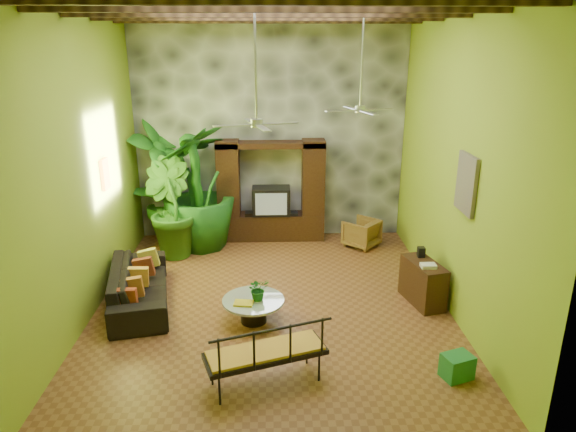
{
  "coord_description": "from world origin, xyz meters",
  "views": [
    {
      "loc": [
        0.0,
        -8.0,
        4.34
      ],
      "look_at": [
        0.28,
        0.2,
        1.54
      ],
      "focal_mm": 32.0,
      "sensor_mm": 36.0,
      "label": 1
    }
  ],
  "objects_px": {
    "green_bin": "(457,366)",
    "tall_plant_b": "(169,208)",
    "tall_plant_a": "(162,181)",
    "side_console": "(423,283)",
    "wicker_armchair": "(361,233)",
    "ceiling_fan_back": "(360,97)",
    "sofa": "(139,285)",
    "tall_plant_c": "(198,187)",
    "ceiling_fan_front": "(256,109)",
    "iron_bench": "(265,352)",
    "coffee_table": "(253,307)",
    "entertainment_center": "(271,199)"
  },
  "relations": [
    {
      "from": "ceiling_fan_front",
      "to": "tall_plant_c",
      "type": "xyz_separation_m",
      "value": [
        -1.37,
        3.11,
        -2.04
      ]
    },
    {
      "from": "ceiling_fan_back",
      "to": "sofa",
      "type": "height_order",
      "value": "ceiling_fan_back"
    },
    {
      "from": "tall_plant_a",
      "to": "tall_plant_c",
      "type": "bearing_deg",
      "value": -27.14
    },
    {
      "from": "entertainment_center",
      "to": "wicker_armchair",
      "type": "height_order",
      "value": "entertainment_center"
    },
    {
      "from": "sofa",
      "to": "wicker_armchair",
      "type": "height_order",
      "value": "sofa"
    },
    {
      "from": "green_bin",
      "to": "tall_plant_b",
      "type": "bearing_deg",
      "value": 136.31
    },
    {
      "from": "tall_plant_c",
      "to": "tall_plant_a",
      "type": "bearing_deg",
      "value": 152.86
    },
    {
      "from": "sofa",
      "to": "coffee_table",
      "type": "xyz_separation_m",
      "value": [
        1.99,
        -0.69,
        -0.09
      ]
    },
    {
      "from": "tall_plant_a",
      "to": "entertainment_center",
      "type": "bearing_deg",
      "value": -0.32
    },
    {
      "from": "entertainment_center",
      "to": "green_bin",
      "type": "height_order",
      "value": "entertainment_center"
    },
    {
      "from": "tall_plant_a",
      "to": "iron_bench",
      "type": "bearing_deg",
      "value": -66.82
    },
    {
      "from": "tall_plant_a",
      "to": "tall_plant_c",
      "type": "xyz_separation_m",
      "value": [
        0.85,
        -0.44,
        -0.03
      ]
    },
    {
      "from": "tall_plant_a",
      "to": "side_console",
      "type": "bearing_deg",
      "value": -32.36
    },
    {
      "from": "ceiling_fan_back",
      "to": "iron_bench",
      "type": "relative_size",
      "value": 1.1
    },
    {
      "from": "sofa",
      "to": "tall_plant_c",
      "type": "relative_size",
      "value": 0.86
    },
    {
      "from": "tall_plant_c",
      "to": "side_console",
      "type": "xyz_separation_m",
      "value": [
        4.19,
        -2.76,
        -0.98
      ]
    },
    {
      "from": "green_bin",
      "to": "tall_plant_c",
      "type": "bearing_deg",
      "value": 129.74
    },
    {
      "from": "sofa",
      "to": "tall_plant_b",
      "type": "distance_m",
      "value": 2.26
    },
    {
      "from": "ceiling_fan_back",
      "to": "tall_plant_c",
      "type": "bearing_deg",
      "value": 154.45
    },
    {
      "from": "tall_plant_a",
      "to": "tall_plant_c",
      "type": "height_order",
      "value": "tall_plant_a"
    },
    {
      "from": "sofa",
      "to": "tall_plant_c",
      "type": "distance_m",
      "value": 2.9
    },
    {
      "from": "sofa",
      "to": "tall_plant_b",
      "type": "relative_size",
      "value": 1.13
    },
    {
      "from": "entertainment_center",
      "to": "coffee_table",
      "type": "height_order",
      "value": "entertainment_center"
    },
    {
      "from": "side_console",
      "to": "green_bin",
      "type": "relative_size",
      "value": 2.41
    },
    {
      "from": "ceiling_fan_back",
      "to": "green_bin",
      "type": "distance_m",
      "value": 4.75
    },
    {
      "from": "ceiling_fan_back",
      "to": "tall_plant_c",
      "type": "relative_size",
      "value": 0.68
    },
    {
      "from": "tall_plant_a",
      "to": "green_bin",
      "type": "xyz_separation_m",
      "value": [
        4.91,
        -5.32,
        -1.22
      ]
    },
    {
      "from": "wicker_armchair",
      "to": "coffee_table",
      "type": "height_order",
      "value": "wicker_armchair"
    },
    {
      "from": "sofa",
      "to": "iron_bench",
      "type": "xyz_separation_m",
      "value": [
        2.21,
        -2.37,
        0.19
      ]
    },
    {
      "from": "tall_plant_a",
      "to": "tall_plant_b",
      "type": "xyz_separation_m",
      "value": [
        0.29,
        -0.91,
        -0.35
      ]
    },
    {
      "from": "tall_plant_c",
      "to": "iron_bench",
      "type": "distance_m",
      "value": 5.27
    },
    {
      "from": "tall_plant_a",
      "to": "sofa",
      "type": "bearing_deg",
      "value": -87.79
    },
    {
      "from": "ceiling_fan_back",
      "to": "iron_bench",
      "type": "bearing_deg",
      "value": -115.99
    },
    {
      "from": "ceiling_fan_back",
      "to": "tall_plant_a",
      "type": "relative_size",
      "value": 0.67
    },
    {
      "from": "sofa",
      "to": "green_bin",
      "type": "xyz_separation_m",
      "value": [
        4.79,
        -2.27,
        -0.17
      ]
    },
    {
      "from": "ceiling_fan_front",
      "to": "iron_bench",
      "type": "xyz_separation_m",
      "value": [
        0.11,
        -1.88,
        -2.87
      ]
    },
    {
      "from": "tall_plant_a",
      "to": "side_console",
      "type": "xyz_separation_m",
      "value": [
        5.04,
        -3.19,
        -1.02
      ]
    },
    {
      "from": "ceiling_fan_front",
      "to": "coffee_table",
      "type": "xyz_separation_m",
      "value": [
        -0.11,
        -0.2,
        -3.15
      ]
    },
    {
      "from": "wicker_armchair",
      "to": "tall_plant_c",
      "type": "relative_size",
      "value": 0.25
    },
    {
      "from": "ceiling_fan_front",
      "to": "wicker_armchair",
      "type": "xyz_separation_m",
      "value": [
        2.2,
        3.0,
        -3.09
      ]
    },
    {
      "from": "coffee_table",
      "to": "tall_plant_a",
      "type": "bearing_deg",
      "value": 119.41
    },
    {
      "from": "tall_plant_c",
      "to": "side_console",
      "type": "bearing_deg",
      "value": -33.36
    },
    {
      "from": "sofa",
      "to": "side_console",
      "type": "relative_size",
      "value": 2.49
    },
    {
      "from": "tall_plant_c",
      "to": "green_bin",
      "type": "height_order",
      "value": "tall_plant_c"
    },
    {
      "from": "ceiling_fan_back",
      "to": "tall_plant_b",
      "type": "xyz_separation_m",
      "value": [
        -3.73,
        1.04,
        -2.36
      ]
    },
    {
      "from": "wicker_armchair",
      "to": "ceiling_fan_back",
      "type": "bearing_deg",
      "value": 26.23
    },
    {
      "from": "sofa",
      "to": "coffee_table",
      "type": "relative_size",
      "value": 2.35
    },
    {
      "from": "entertainment_center",
      "to": "ceiling_fan_front",
      "type": "distance_m",
      "value": 4.3
    },
    {
      "from": "ceiling_fan_back",
      "to": "side_console",
      "type": "relative_size",
      "value": 1.97
    },
    {
      "from": "ceiling_fan_front",
      "to": "iron_bench",
      "type": "distance_m",
      "value": 3.43
    }
  ]
}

